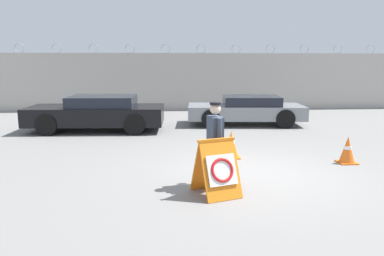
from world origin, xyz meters
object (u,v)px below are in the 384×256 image
at_px(parked_car_front_coupe, 98,113).
at_px(security_guard, 215,140).
at_px(parked_car_rear_sedan, 246,110).
at_px(barricade_sign, 217,167).
at_px(traffic_cone_near, 231,144).
at_px(traffic_cone_mid, 347,150).

bearing_deg(parked_car_front_coupe, security_guard, 120.82).
bearing_deg(security_guard, parked_car_rear_sedan, -29.17).
relative_size(barricade_sign, traffic_cone_near, 1.52).
bearing_deg(parked_car_front_coupe, parked_car_rear_sedan, -168.17).
xyz_separation_m(security_guard, traffic_cone_near, (0.72, 2.14, -0.58)).
height_order(security_guard, traffic_cone_mid, security_guard).
bearing_deg(barricade_sign, traffic_cone_near, 55.87).
bearing_deg(parked_car_front_coupe, barricade_sign, 118.72).
height_order(barricade_sign, traffic_cone_mid, barricade_sign).
relative_size(security_guard, parked_car_rear_sedan, 0.37).
bearing_deg(parked_car_front_coupe, traffic_cone_near, 137.21).
relative_size(barricade_sign, traffic_cone_mid, 1.61).
distance_m(traffic_cone_near, parked_car_front_coupe, 5.81).
distance_m(traffic_cone_near, traffic_cone_mid, 2.82).
bearing_deg(traffic_cone_near, security_guard, -108.50).
relative_size(barricade_sign, security_guard, 0.64).
bearing_deg(traffic_cone_near, barricade_sign, -105.58).
height_order(security_guard, parked_car_rear_sedan, security_guard).
relative_size(traffic_cone_near, parked_car_rear_sedan, 0.15).
xyz_separation_m(barricade_sign, parked_car_front_coupe, (-3.31, 6.83, 0.12)).
distance_m(barricade_sign, parked_car_front_coupe, 7.59).
distance_m(security_guard, parked_car_rear_sedan, 7.52).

